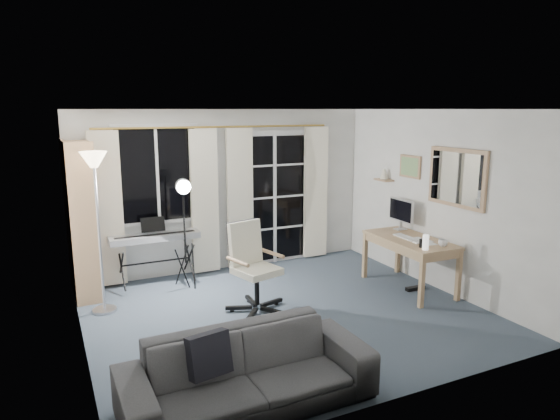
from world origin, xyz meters
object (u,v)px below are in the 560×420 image
(desk, at_px, (410,244))
(sofa, at_px, (248,360))
(bookshelf, at_px, (79,223))
(torchiere_lamp, at_px, (95,184))
(mug, at_px, (443,242))
(studio_light, at_px, (184,199))
(monitor, at_px, (401,211))
(keyboard_piano, at_px, (155,238))
(office_chair, at_px, (250,258))

(desk, bearing_deg, sofa, -150.14)
(bookshelf, distance_m, torchiere_lamp, 0.95)
(torchiere_lamp, bearing_deg, mug, -20.35)
(desk, height_order, mug, mug)
(desk, bearing_deg, studio_light, 155.81)
(desk, distance_m, mug, 0.53)
(mug, bearing_deg, monitor, 84.19)
(studio_light, relative_size, desk, 1.15)
(keyboard_piano, xyz_separation_m, office_chair, (0.86, -1.34, -0.03))
(bookshelf, xyz_separation_m, desk, (4.01, -1.68, -0.34))
(bookshelf, distance_m, office_chair, 2.31)
(keyboard_piano, distance_m, desk, 3.47)
(mug, bearing_deg, bookshelf, 152.01)
(keyboard_piano, xyz_separation_m, desk, (3.06, -1.63, -0.05))
(desk, bearing_deg, monitor, 68.00)
(keyboard_piano, bearing_deg, sofa, -88.52)
(bookshelf, distance_m, mug, 4.65)
(torchiere_lamp, xyz_separation_m, office_chair, (1.64, -0.67, -0.92))
(monitor, bearing_deg, office_chair, -174.58)
(mug, bearing_deg, office_chair, 160.98)
(torchiere_lamp, xyz_separation_m, mug, (3.93, -1.46, -0.79))
(mug, height_order, sofa, mug)
(studio_light, distance_m, office_chair, 1.30)
(bookshelf, relative_size, office_chair, 1.88)
(desk, distance_m, monitor, 0.61)
(keyboard_piano, relative_size, monitor, 2.39)
(studio_light, xyz_separation_m, sofa, (-0.28, -2.93, -0.83))
(bookshelf, relative_size, keyboard_piano, 1.67)
(office_chair, bearing_deg, studio_light, 102.08)
(keyboard_piano, distance_m, office_chair, 1.60)
(studio_light, xyz_separation_m, mug, (2.82, -1.81, -0.47))
(desk, relative_size, sofa, 0.65)
(bookshelf, xyz_separation_m, mug, (4.11, -2.18, -0.20))
(bookshelf, height_order, desk, bookshelf)
(mug, bearing_deg, studio_light, 147.24)
(studio_light, relative_size, office_chair, 1.43)
(bookshelf, bearing_deg, monitor, -17.53)
(studio_light, relative_size, monitor, 3.03)
(torchiere_lamp, bearing_deg, sofa, -72.03)
(torchiere_lamp, height_order, monitor, torchiere_lamp)
(torchiere_lamp, relative_size, studio_light, 1.25)
(torchiere_lamp, height_order, mug, torchiere_lamp)
(bookshelf, bearing_deg, office_chair, -38.71)
(bookshelf, distance_m, studio_light, 1.37)
(torchiere_lamp, relative_size, desk, 1.45)
(monitor, relative_size, sofa, 0.25)
(keyboard_piano, bearing_deg, mug, -33.60)
(monitor, relative_size, mug, 4.40)
(mug, bearing_deg, keyboard_piano, 145.93)
(bookshelf, xyz_separation_m, monitor, (4.20, -1.23, 0.01))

